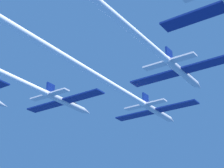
# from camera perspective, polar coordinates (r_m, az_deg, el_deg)

# --- Properties ---
(jet_lead) EXTENTS (21.11, 71.25, 3.50)m
(jet_lead) POSITION_cam_1_polar(r_m,az_deg,el_deg) (74.72, -0.99, 0.43)
(jet_lead) COLOR silver
(jet_right_wing) EXTENTS (21.11, 70.25, 3.50)m
(jet_right_wing) POSITION_cam_1_polar(r_m,az_deg,el_deg) (58.60, 1.78, 9.03)
(jet_right_wing) COLOR silver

